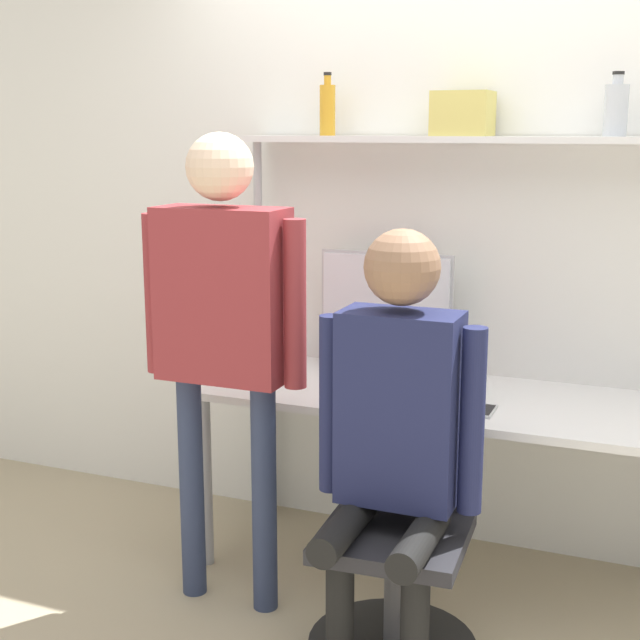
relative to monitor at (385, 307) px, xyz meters
The scene contains 13 objects.
ground_plane 1.20m from the monitor, 61.71° to the right, with size 12.00×12.00×0.00m, color tan.
wall_back 0.48m from the monitor, 27.98° to the left, with size 8.00×0.06×2.70m.
desk 0.51m from the monitor, 34.20° to the right, with size 1.89×0.67×0.73m.
shelf_unit 0.52m from the monitor, ahead, with size 1.80×0.22×1.70m.
monitor is the anchor object (origin of this frame).
laptop 0.48m from the monitor, 54.36° to the right, with size 0.32×0.21×0.22m.
cell_phone 0.67m from the monitor, 36.49° to the right, with size 0.07×0.15×0.01m.
office_chair 1.13m from the monitor, 68.88° to the right, with size 0.56×0.56×0.91m.
person_seated 0.92m from the monitor, 69.76° to the right, with size 0.54×0.48×1.43m.
person_standing 0.80m from the monitor, 117.58° to the right, with size 0.63×0.23×1.71m.
bottle_amber 0.83m from the monitor, behind, with size 0.06×0.06×0.25m.
bottle_clear 1.15m from the monitor, ahead, with size 0.08×0.08×0.23m.
storage_box 0.82m from the monitor, ahead, with size 0.21×0.19×0.17m.
Camera 1 is at (0.79, -2.83, 1.72)m, focal length 50.00 mm.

